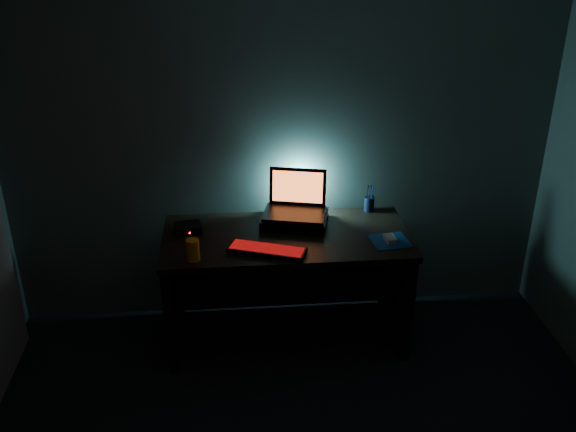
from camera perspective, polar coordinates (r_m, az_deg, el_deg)
The scene contains 10 objects.
room at distance 2.25m, azimuth 3.57°, elevation -9.37°, with size 3.50×4.00×2.50m.
desk at distance 4.06m, azimuth -0.21°, elevation -4.60°, with size 1.50×0.70×0.75m.
riser at distance 4.02m, azimuth 0.61°, elevation -0.28°, with size 0.40×0.30×0.06m, color black.
laptop at distance 4.03m, azimuth 0.72°, elevation 1.19°, with size 0.43×0.36×0.26m.
keyboard at distance 3.70m, azimuth -1.87°, elevation -3.04°, with size 0.47×0.29×0.03m.
mousepad at distance 3.87m, azimuth 9.05°, elevation -2.22°, with size 0.22×0.20×0.00m, color navy.
mouse at distance 3.86m, azimuth 9.06°, elevation -2.01°, with size 0.06×0.10×0.03m, color #999A9F.
pen_cup at distance 4.22m, azimuth 7.23°, elevation 1.08°, with size 0.07×0.07×0.10m, color black.
juice_glass at distance 3.63m, azimuth -8.43°, elevation -3.00°, with size 0.07×0.07×0.13m, color orange.
router at distance 3.96m, azimuth -8.87°, elevation -1.09°, with size 0.18×0.15×0.05m.
Camera 1 is at (-0.31, -1.82, 2.55)m, focal length 40.00 mm.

